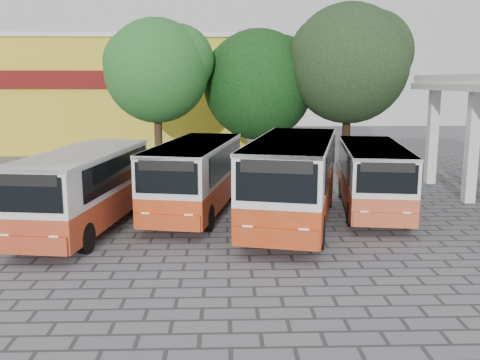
{
  "coord_description": "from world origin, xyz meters",
  "views": [
    {
      "loc": [
        -2.62,
        -15.88,
        5.14
      ],
      "look_at": [
        -2.01,
        3.6,
        1.5
      ],
      "focal_mm": 40.0,
      "sensor_mm": 36.0,
      "label": 1
    }
  ],
  "objects_px": {
    "bus_centre_left": "(195,173)",
    "bus_far_right": "(373,174)",
    "bus_centre_right": "(293,175)",
    "bus_far_left": "(83,185)"
  },
  "relations": [
    {
      "from": "bus_centre_left",
      "to": "bus_far_right",
      "type": "relative_size",
      "value": 1.06
    },
    {
      "from": "bus_centre_right",
      "to": "bus_far_left",
      "type": "bearing_deg",
      "value": -161.74
    },
    {
      "from": "bus_centre_right",
      "to": "bus_far_right",
      "type": "height_order",
      "value": "bus_centre_right"
    },
    {
      "from": "bus_centre_left",
      "to": "bus_far_right",
      "type": "xyz_separation_m",
      "value": [
        6.96,
        0.04,
        -0.08
      ]
    },
    {
      "from": "bus_centre_left",
      "to": "bus_centre_right",
      "type": "height_order",
      "value": "bus_centre_right"
    },
    {
      "from": "bus_far_left",
      "to": "bus_far_right",
      "type": "relative_size",
      "value": 1.04
    },
    {
      "from": "bus_centre_left",
      "to": "bus_far_right",
      "type": "bearing_deg",
      "value": 11.14
    },
    {
      "from": "bus_far_left",
      "to": "bus_far_right",
      "type": "distance_m",
      "value": 10.94
    },
    {
      "from": "bus_far_left",
      "to": "bus_centre_right",
      "type": "relative_size",
      "value": 0.88
    },
    {
      "from": "bus_far_right",
      "to": "bus_far_left",
      "type": "bearing_deg",
      "value": -158.9
    }
  ]
}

